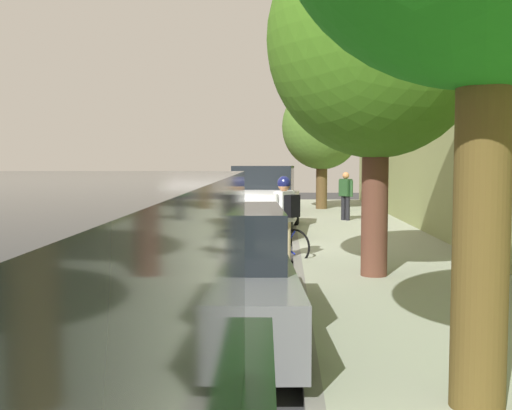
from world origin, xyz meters
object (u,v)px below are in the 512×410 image
at_px(street_tree_far_end, 322,127).
at_px(pedestrian_on_phone, 346,193).
at_px(parked_sedan_red_far, 262,196).
at_px(cyclist_with_backpack, 285,211).
at_px(parked_pickup_white_mid, 261,203).
at_px(street_tree_mid_block, 377,40).
at_px(parked_sedan_grey_second, 213,275).
at_px(bicycle_at_curb, 275,243).

distance_m(street_tree_far_end, pedestrian_on_phone, 5.60).
height_order(parked_sedan_red_far, cyclist_with_backpack, cyclist_with_backpack).
bearing_deg(parked_pickup_white_mid, street_tree_mid_block, -72.40).
height_order(parked_sedan_grey_second, bicycle_at_curb, parked_sedan_grey_second).
bearing_deg(street_tree_far_end, street_tree_mid_block, -90.00).
relative_size(street_tree_mid_block, pedestrian_on_phone, 3.68).
xyz_separation_m(parked_sedan_grey_second, street_tree_mid_block, (2.30, 3.30, 3.28)).
relative_size(street_tree_mid_block, street_tree_far_end, 1.13).
distance_m(parked_sedan_grey_second, cyclist_with_backpack, 5.13).
bearing_deg(cyclist_with_backpack, street_tree_far_end, 83.50).
bearing_deg(pedestrian_on_phone, parked_sedan_red_far, 131.35).
distance_m(parked_pickup_white_mid, bicycle_at_curb, 4.77).
height_order(parked_sedan_grey_second, parked_sedan_red_far, same).
xyz_separation_m(parked_pickup_white_mid, cyclist_with_backpack, (0.71, -5.18, 0.19)).
bearing_deg(parked_pickup_white_mid, street_tree_far_end, 74.44).
distance_m(parked_pickup_white_mid, pedestrian_on_phone, 3.96).
bearing_deg(bicycle_at_curb, parked_sedan_grey_second, -96.12).
xyz_separation_m(parked_pickup_white_mid, street_tree_far_end, (2.20, 7.90, 2.62)).
xyz_separation_m(parked_pickup_white_mid, parked_sedan_red_far, (-0.20, 6.19, -0.15)).
relative_size(street_tree_far_end, pedestrian_on_phone, 3.24).
bearing_deg(parked_sedan_red_far, pedestrian_on_phone, -48.65).
distance_m(cyclist_with_backpack, street_tree_mid_block, 3.74).
relative_size(parked_pickup_white_mid, street_tree_far_end, 1.05).
xyz_separation_m(street_tree_far_end, pedestrian_on_phone, (0.50, -5.00, -2.48)).
distance_m(bicycle_at_curb, pedestrian_on_phone, 7.95).
height_order(cyclist_with_backpack, pedestrian_on_phone, cyclist_with_backpack).
distance_m(parked_sedan_red_far, pedestrian_on_phone, 4.39).
relative_size(bicycle_at_curb, pedestrian_on_phone, 0.91).
height_order(cyclist_with_backpack, street_tree_far_end, street_tree_far_end).
bearing_deg(parked_sedan_red_far, street_tree_far_end, 35.51).
distance_m(parked_sedan_grey_second, bicycle_at_curb, 5.57).
height_order(parked_sedan_red_far, pedestrian_on_phone, pedestrian_on_phone).
distance_m(street_tree_mid_block, street_tree_far_end, 14.84).
xyz_separation_m(cyclist_with_backpack, street_tree_mid_block, (1.49, -1.76, 2.94)).
xyz_separation_m(parked_sedan_red_far, bicycle_at_curb, (0.69, -10.90, -0.37)).
height_order(street_tree_mid_block, street_tree_far_end, street_tree_mid_block).
relative_size(parked_sedan_grey_second, street_tree_mid_block, 0.77).
relative_size(parked_sedan_grey_second, parked_pickup_white_mid, 0.83).
distance_m(bicycle_at_curb, cyclist_with_backpack, 0.88).
distance_m(parked_pickup_white_mid, street_tree_mid_block, 7.92).
relative_size(parked_sedan_grey_second, parked_sedan_red_far, 1.02).
bearing_deg(cyclist_with_backpack, pedestrian_on_phone, 76.16).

